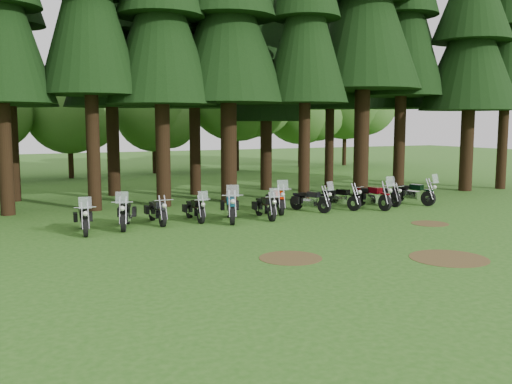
# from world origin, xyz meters

# --- Properties ---
(ground) EXTENTS (120.00, 120.00, 0.00)m
(ground) POSITION_xyz_m (0.00, 0.00, 0.00)
(ground) COLOR #265916
(ground) RESTS_ON ground
(pine_front_9) EXTENTS (5.44, 5.44, 15.89)m
(pine_front_9) POSITION_xyz_m (13.94, 7.83, 9.51)
(pine_front_9) COLOR black
(pine_front_9) RESTS_ON ground
(pine_front_10) EXTENTS (4.25, 4.25, 17.69)m
(pine_front_10) POSITION_xyz_m (16.52, 7.63, 10.59)
(pine_front_10) COLOR black
(pine_front_10) RESTS_ON ground
(pine_back_2) EXTENTS (4.85, 4.85, 16.30)m
(pine_back_2) POSITION_xyz_m (-4.38, 14.40, 9.76)
(pine_back_2) COLOR black
(pine_back_2) RESTS_ON ground
(pine_back_3) EXTENTS (4.35, 4.35, 16.20)m
(pine_back_3) POSITION_xyz_m (-0.37, 12.94, 9.70)
(pine_back_3) COLOR black
(pine_back_3) RESTS_ON ground
(pine_back_4) EXTENTS (4.94, 4.94, 13.78)m
(pine_back_4) POSITION_xyz_m (4.04, 13.25, 8.25)
(pine_back_4) COLOR black
(pine_back_4) RESTS_ON ground
(pine_back_5) EXTENTS (3.94, 3.94, 16.33)m
(pine_back_5) POSITION_xyz_m (8.07, 12.86, 9.78)
(pine_back_5) COLOR black
(pine_back_5) RESTS_ON ground
(pine_back_6) EXTENTS (4.59, 4.59, 16.58)m
(pine_back_6) POSITION_xyz_m (13.36, 12.79, 9.93)
(pine_back_6) COLOR black
(pine_back_6) RESTS_ON ground
(decid_3) EXTENTS (6.12, 5.95, 7.65)m
(decid_3) POSITION_xyz_m (-4.71, 25.13, 4.51)
(decid_3) COLOR black
(decid_3) RESTS_ON ground
(decid_4) EXTENTS (5.93, 5.76, 7.41)m
(decid_4) POSITION_xyz_m (1.58, 26.32, 4.37)
(decid_4) COLOR black
(decid_4) RESTS_ON ground
(decid_5) EXTENTS (8.45, 8.21, 10.56)m
(decid_5) POSITION_xyz_m (8.29, 25.71, 6.23)
(decid_5) COLOR black
(decid_5) RESTS_ON ground
(decid_6) EXTENTS (7.06, 6.86, 8.82)m
(decid_6) POSITION_xyz_m (14.85, 27.01, 5.20)
(decid_6) COLOR black
(decid_6) RESTS_ON ground
(decid_7) EXTENTS (8.44, 8.20, 10.55)m
(decid_7) POSITION_xyz_m (19.46, 26.83, 6.22)
(decid_7) COLOR black
(decid_7) RESTS_ON ground
(dirt_patch_0) EXTENTS (1.80, 1.80, 0.01)m
(dirt_patch_0) POSITION_xyz_m (-3.00, -2.00, 0.01)
(dirt_patch_0) COLOR #4C3D1E
(dirt_patch_0) RESTS_ON ground
(dirt_patch_1) EXTENTS (1.40, 1.40, 0.01)m
(dirt_patch_1) POSITION_xyz_m (4.50, 0.50, 0.01)
(dirt_patch_1) COLOR #4C3D1E
(dirt_patch_1) RESTS_ON ground
(dirt_patch_2) EXTENTS (2.20, 2.20, 0.01)m
(dirt_patch_2) POSITION_xyz_m (1.00, -4.00, 0.01)
(dirt_patch_2) COLOR #4C3D1E
(dirt_patch_2) RESTS_ON ground
(motorcycle_0) EXTENTS (0.53, 2.22, 1.39)m
(motorcycle_0) POSITION_xyz_m (-7.60, 4.40, 0.47)
(motorcycle_0) COLOR black
(motorcycle_0) RESTS_ON ground
(motorcycle_1) EXTENTS (1.01, 2.29, 1.46)m
(motorcycle_1) POSITION_xyz_m (-6.08, 4.73, 0.49)
(motorcycle_1) COLOR black
(motorcycle_1) RESTS_ON ground
(motorcycle_2) EXTENTS (0.31, 2.15, 0.87)m
(motorcycle_2) POSITION_xyz_m (-4.79, 5.09, 0.44)
(motorcycle_2) COLOR black
(motorcycle_2) RESTS_ON ground
(motorcycle_3) EXTENTS (0.38, 2.02, 1.27)m
(motorcycle_3) POSITION_xyz_m (-3.28, 5.05, 0.43)
(motorcycle_3) COLOR black
(motorcycle_3) RESTS_ON ground
(motorcycle_4) EXTENTS (1.12, 2.41, 1.55)m
(motorcycle_4) POSITION_xyz_m (-2.06, 4.36, 0.52)
(motorcycle_4) COLOR black
(motorcycle_4) RESTS_ON ground
(motorcycle_5) EXTENTS (0.52, 2.14, 1.34)m
(motorcycle_5) POSITION_xyz_m (-0.57, 4.31, 0.45)
(motorcycle_5) COLOR black
(motorcycle_5) RESTS_ON ground
(motorcycle_6) EXTENTS (0.99, 2.37, 1.51)m
(motorcycle_6) POSITION_xyz_m (0.60, 5.49, 0.50)
(motorcycle_6) COLOR black
(motorcycle_6) RESTS_ON ground
(motorcycle_7) EXTENTS (1.04, 2.12, 1.37)m
(motorcycle_7) POSITION_xyz_m (2.03, 5.12, 0.46)
(motorcycle_7) COLOR black
(motorcycle_7) RESTS_ON ground
(motorcycle_8) EXTENTS (0.86, 2.13, 0.90)m
(motorcycle_8) POSITION_xyz_m (3.55, 5.14, 0.46)
(motorcycle_8) COLOR black
(motorcycle_8) RESTS_ON ground
(motorcycle_9) EXTENTS (0.49, 2.45, 1.54)m
(motorcycle_9) POSITION_xyz_m (4.95, 4.62, 0.51)
(motorcycle_9) COLOR black
(motorcycle_9) RESTS_ON ground
(motorcycle_10) EXTENTS (0.37, 2.02, 0.82)m
(motorcycle_10) POSITION_xyz_m (6.07, 5.20, 0.42)
(motorcycle_10) COLOR black
(motorcycle_10) RESTS_ON ground
(motorcycle_11) EXTENTS (0.97, 2.36, 1.50)m
(motorcycle_11) POSITION_xyz_m (7.52, 4.88, 0.50)
(motorcycle_11) COLOR black
(motorcycle_11) RESTS_ON ground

